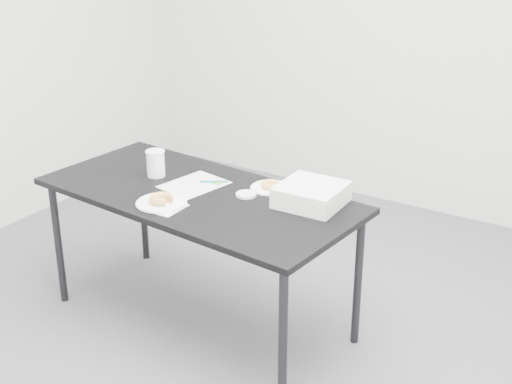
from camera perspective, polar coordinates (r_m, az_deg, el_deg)
The scene contains 14 objects.
floor at distance 3.78m, azimuth -1.83°, elevation -10.77°, with size 4.00×4.00×0.00m, color #505055.
wall_back at distance 4.99m, azimuth 11.33°, elevation 13.81°, with size 4.00×0.02×2.70m, color silver.
table at distance 3.53m, azimuth -4.62°, elevation -0.88°, with size 1.66×0.89×0.73m.
scorecard at distance 3.61m, azimuth -4.97°, elevation 0.59°, with size 0.24×0.31×0.00m, color silver.
logo_patch at distance 3.62m, azimuth -3.07°, elevation 0.77°, with size 0.05×0.05×0.00m, color green.
pen at distance 3.62m, azimuth -3.42°, elevation 0.84°, with size 0.01×0.01×0.14m, color #0B6F81.
napkin at distance 3.36m, azimuth -7.32°, elevation -1.22°, with size 0.17×0.17×0.00m, color silver.
plate_near at distance 3.40m, azimuth -7.57°, elevation -0.87°, with size 0.24×0.24×0.01m, color white.
donut_near at distance 3.39m, azimuth -7.59°, elevation -0.53°, with size 0.11×0.11×0.04m, color #C4793E.
plate_far at distance 3.55m, azimuth 1.18°, elevation 0.33°, with size 0.20×0.20×0.01m, color white.
donut_far at distance 3.54m, azimuth 1.18°, elevation 0.61°, with size 0.10×0.10×0.03m, color #C4793E.
coffee_cup at distance 3.72m, azimuth -8.03°, elevation 2.28°, with size 0.09×0.09×0.14m, color white.
cup_lid at distance 3.46m, azimuth -0.79°, elevation -0.20°, with size 0.10×0.10×0.01m, color silver.
bakery_box at distance 3.36m, azimuth 4.45°, elevation -0.21°, with size 0.29×0.29×0.10m, color white.
Camera 1 is at (1.79, -2.60, 2.08)m, focal length 50.00 mm.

